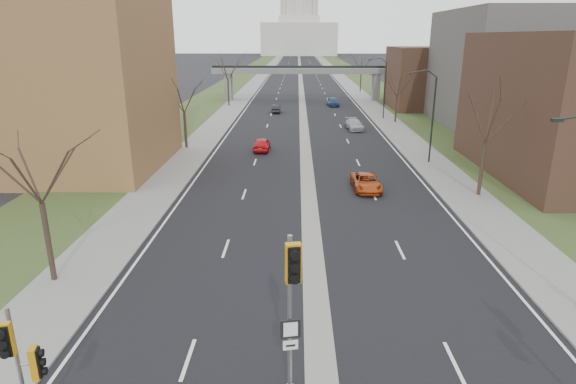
{
  "coord_description": "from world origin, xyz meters",
  "views": [
    {
      "loc": [
        -0.93,
        -13.25,
        11.64
      ],
      "look_at": [
        -1.38,
        10.28,
        4.02
      ],
      "focal_mm": 30.0,
      "sensor_mm": 36.0,
      "label": 1
    }
  ],
  "objects_px": {
    "car_left_near": "(262,144)",
    "car_left_far": "(276,109)",
    "signal_pole_median": "(292,292)",
    "car_right_mid": "(354,125)",
    "car_right_near": "(366,182)",
    "signal_pole_left": "(21,360)",
    "car_right_far": "(333,102)"
  },
  "relations": [
    {
      "from": "car_left_near",
      "to": "car_left_far",
      "type": "relative_size",
      "value": 1.1
    },
    {
      "from": "car_right_near",
      "to": "car_right_far",
      "type": "xyz_separation_m",
      "value": [
        0.75,
        48.69,
        0.12
      ]
    },
    {
      "from": "car_left_far",
      "to": "car_right_far",
      "type": "bearing_deg",
      "value": -140.19
    },
    {
      "from": "signal_pole_median",
      "to": "car_left_far",
      "type": "height_order",
      "value": "signal_pole_median"
    },
    {
      "from": "car_left_near",
      "to": "car_right_mid",
      "type": "relative_size",
      "value": 0.89
    },
    {
      "from": "car_right_mid",
      "to": "car_left_far",
      "type": "bearing_deg",
      "value": 120.29
    },
    {
      "from": "signal_pole_median",
      "to": "car_left_near",
      "type": "relative_size",
      "value": 1.41
    },
    {
      "from": "car_left_far",
      "to": "car_right_far",
      "type": "distance_m",
      "value": 12.51
    },
    {
      "from": "signal_pole_left",
      "to": "car_right_mid",
      "type": "relative_size",
      "value": 0.99
    },
    {
      "from": "signal_pole_left",
      "to": "car_left_far",
      "type": "height_order",
      "value": "signal_pole_left"
    },
    {
      "from": "car_right_mid",
      "to": "signal_pole_median",
      "type": "bearing_deg",
      "value": -105.04
    },
    {
      "from": "signal_pole_median",
      "to": "car_left_far",
      "type": "xyz_separation_m",
      "value": [
        -3.23,
        64.09,
        -3.44
      ]
    },
    {
      "from": "signal_pole_median",
      "to": "car_right_mid",
      "type": "height_order",
      "value": "signal_pole_median"
    },
    {
      "from": "car_left_far",
      "to": "signal_pole_left",
      "type": "bearing_deg",
      "value": 86.58
    },
    {
      "from": "signal_pole_median",
      "to": "car_right_near",
      "type": "relative_size",
      "value": 1.28
    },
    {
      "from": "signal_pole_left",
      "to": "car_left_near",
      "type": "xyz_separation_m",
      "value": [
        3.96,
        39.14,
        -2.29
      ]
    },
    {
      "from": "signal_pole_left",
      "to": "car_right_near",
      "type": "relative_size",
      "value": 1.0
    },
    {
      "from": "signal_pole_left",
      "to": "car_right_near",
      "type": "distance_m",
      "value": 28.78
    },
    {
      "from": "signal_pole_median",
      "to": "signal_pole_left",
      "type": "bearing_deg",
      "value": -175.73
    },
    {
      "from": "car_left_near",
      "to": "car_right_near",
      "type": "height_order",
      "value": "car_left_near"
    },
    {
      "from": "signal_pole_median",
      "to": "car_left_near",
      "type": "bearing_deg",
      "value": 84.41
    },
    {
      "from": "car_right_mid",
      "to": "car_right_far",
      "type": "xyz_separation_m",
      "value": [
        -1.22,
        22.62,
        0.09
      ]
    },
    {
      "from": "signal_pole_median",
      "to": "car_right_mid",
      "type": "relative_size",
      "value": 1.26
    },
    {
      "from": "signal_pole_median",
      "to": "car_right_mid",
      "type": "xyz_separation_m",
      "value": [
        7.64,
        49.43,
        -3.39
      ]
    },
    {
      "from": "car_left_near",
      "to": "car_right_far",
      "type": "bearing_deg",
      "value": -104.77
    },
    {
      "from": "car_right_near",
      "to": "car_right_far",
      "type": "bearing_deg",
      "value": 87.83
    },
    {
      "from": "signal_pole_median",
      "to": "car_right_near",
      "type": "bearing_deg",
      "value": 65.18
    },
    {
      "from": "signal_pole_median",
      "to": "car_left_near",
      "type": "xyz_separation_m",
      "value": [
        -3.61,
        37.05,
        -3.35
      ]
    },
    {
      "from": "car_right_far",
      "to": "car_left_near",
      "type": "bearing_deg",
      "value": -110.63
    },
    {
      "from": "car_left_near",
      "to": "car_left_far",
      "type": "bearing_deg",
      "value": -89.57
    },
    {
      "from": "car_left_far",
      "to": "car_right_mid",
      "type": "relative_size",
      "value": 0.81
    },
    {
      "from": "signal_pole_left",
      "to": "car_left_far",
      "type": "relative_size",
      "value": 1.22
    }
  ]
}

